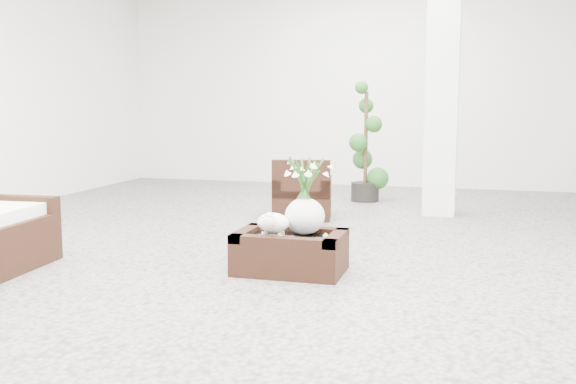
# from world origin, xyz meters

# --- Properties ---
(ground) EXTENTS (11.00, 11.00, 0.00)m
(ground) POSITION_xyz_m (0.00, 0.00, 0.00)
(ground) COLOR gray
(ground) RESTS_ON ground
(column) EXTENTS (0.40, 0.40, 3.50)m
(column) POSITION_xyz_m (1.20, 2.80, 1.75)
(column) COLOR white
(column) RESTS_ON ground
(coffee_table) EXTENTS (0.90, 0.60, 0.31)m
(coffee_table) POSITION_xyz_m (0.15, -0.56, 0.16)
(coffee_table) COLOR #321A0E
(coffee_table) RESTS_ON ground
(sheep_figurine) EXTENTS (0.28, 0.23, 0.21)m
(sheep_figurine) POSITION_xyz_m (0.03, -0.66, 0.42)
(sheep_figurine) COLOR white
(sheep_figurine) RESTS_ON coffee_table
(planter_narcissus) EXTENTS (0.44, 0.44, 0.80)m
(planter_narcissus) POSITION_xyz_m (0.25, -0.46, 0.71)
(planter_narcissus) COLOR white
(planter_narcissus) RESTS_ON coffee_table
(tealight) EXTENTS (0.04, 0.04, 0.03)m
(tealight) POSITION_xyz_m (0.45, -0.54, 0.33)
(tealight) COLOR white
(tealight) RESTS_ON coffee_table
(armchair) EXTENTS (0.81, 0.78, 0.74)m
(armchair) POSITION_xyz_m (-0.43, 2.08, 0.37)
(armchair) COLOR #321A0E
(armchair) RESTS_ON ground
(topiary) EXTENTS (0.45, 0.45, 1.70)m
(topiary) POSITION_xyz_m (0.10, 3.67, 0.85)
(topiary) COLOR #1E4C18
(topiary) RESTS_ON ground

